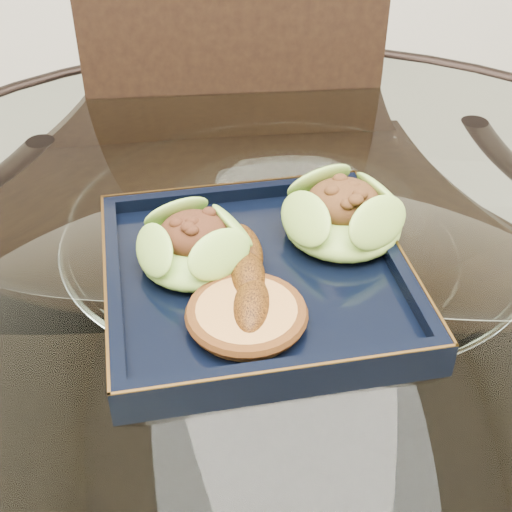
{
  "coord_description": "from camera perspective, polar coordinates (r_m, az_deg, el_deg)",
  "views": [
    {
      "loc": [
        -0.09,
        -0.54,
        1.19
      ],
      "look_at": [
        -0.04,
        -0.04,
        0.8
      ],
      "focal_mm": 50.0,
      "sensor_mm": 36.0,
      "label": 1
    }
  ],
  "objects": [
    {
      "name": "dining_table",
      "position": [
        0.8,
        2.53,
        -9.77
      ],
      "size": [
        1.13,
        1.13,
        0.77
      ],
      "color": "white",
      "rests_on": "ground"
    },
    {
      "name": "dining_chair",
      "position": [
        1.04,
        -1.07,
        0.29
      ],
      "size": [
        0.44,
        0.44,
        1.01
      ],
      "rotation": [
        0.0,
        0.0,
        -0.0
      ],
      "color": "black",
      "rests_on": "ground"
    },
    {
      "name": "navy_plate",
      "position": [
        0.65,
        0.0,
        -2.08
      ],
      "size": [
        0.29,
        0.29,
        0.02
      ],
      "primitive_type": "cube",
      "rotation": [
        0.0,
        0.0,
        0.09
      ],
      "color": "black",
      "rests_on": "dining_table"
    },
    {
      "name": "lettuce_wrap_left",
      "position": [
        0.65,
        -4.91,
        0.61
      ],
      "size": [
        0.11,
        0.11,
        0.04
      ],
      "primitive_type": "ellipsoid",
      "rotation": [
        0.0,
        0.0,
        0.06
      ],
      "color": "#6C9F2E",
      "rests_on": "navy_plate"
    },
    {
      "name": "lettuce_wrap_right",
      "position": [
        0.69,
        6.96,
        3.03
      ],
      "size": [
        0.12,
        0.12,
        0.04
      ],
      "primitive_type": "ellipsoid",
      "rotation": [
        0.0,
        0.0,
        0.06
      ],
      "color": "olive",
      "rests_on": "navy_plate"
    },
    {
      "name": "roasted_plantain",
      "position": [
        0.62,
        -0.65,
        -1.62
      ],
      "size": [
        0.03,
        0.15,
        0.03
      ],
      "primitive_type": "ellipsoid",
      "rotation": [
        0.0,
        0.0,
        1.56
      ],
      "color": "#5F310A",
      "rests_on": "navy_plate"
    },
    {
      "name": "crumb_patty",
      "position": [
        0.59,
        -0.76,
        -4.81
      ],
      "size": [
        0.1,
        0.1,
        0.02
      ],
      "primitive_type": "cylinder",
      "rotation": [
        0.0,
        0.0,
        0.14
      ],
      "color": "#AF733A",
      "rests_on": "navy_plate"
    }
  ]
}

